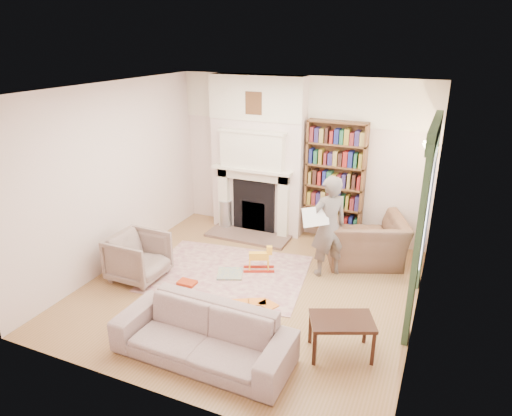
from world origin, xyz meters
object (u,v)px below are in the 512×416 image
at_px(bookcase, 335,176).
at_px(paraffin_heater, 226,214).
at_px(armchair_reading, 365,241).
at_px(sofa, 203,335).
at_px(man_reading, 329,226).
at_px(armchair_left, 138,257).
at_px(rocking_horse, 259,259).
at_px(coffee_table, 341,336).

bearing_deg(bookcase, paraffin_heater, -172.33).
xyz_separation_m(armchair_reading, sofa, (-1.20, -3.04, -0.09)).
height_order(man_reading, paraffin_heater, man_reading).
bearing_deg(sofa, armchair_left, 147.10).
xyz_separation_m(sofa, paraffin_heater, (-1.46, 3.43, -0.02)).
distance_m(man_reading, rocking_horse, 1.18).
xyz_separation_m(armchair_left, rocking_horse, (1.55, 0.91, -0.14)).
relative_size(armchair_reading, sofa, 0.58).
xyz_separation_m(armchair_left, man_reading, (2.52, 1.24, 0.44)).
bearing_deg(armchair_left, armchair_reading, -57.88).
height_order(paraffin_heater, rocking_horse, paraffin_heater).
relative_size(bookcase, armchair_left, 2.44).
bearing_deg(sofa, armchair_reading, 69.58).
height_order(man_reading, coffee_table, man_reading).
height_order(man_reading, rocking_horse, man_reading).
relative_size(bookcase, rocking_horse, 3.91).
height_order(armchair_reading, paraffin_heater, armchair_reading).
relative_size(armchair_left, paraffin_heater, 1.38).
bearing_deg(man_reading, rocking_horse, -23.30).
bearing_deg(coffee_table, sofa, -177.46).
distance_m(bookcase, coffee_table, 3.28).
distance_m(armchair_reading, armchair_left, 3.50).
bearing_deg(rocking_horse, armchair_left, -173.33).
distance_m(coffee_table, paraffin_heater, 3.96).
bearing_deg(paraffin_heater, armchair_reading, -8.33).
height_order(armchair_reading, armchair_left, armchair_reading).
xyz_separation_m(armchair_left, sofa, (1.77, -1.20, -0.05)).
xyz_separation_m(paraffin_heater, rocking_horse, (1.24, -1.32, -0.07)).
height_order(bookcase, rocking_horse, bookcase).
relative_size(bookcase, coffee_table, 2.64).
distance_m(armchair_reading, sofa, 3.27).
bearing_deg(man_reading, armchair_reading, -168.89).
bearing_deg(paraffin_heater, coffee_table, -43.88).
distance_m(sofa, man_reading, 2.60).
distance_m(sofa, coffee_table, 1.55).
relative_size(armchair_left, man_reading, 0.49).
bearing_deg(rocking_horse, coffee_table, -65.19).
bearing_deg(bookcase, coffee_table, -73.49).
bearing_deg(paraffin_heater, rocking_horse, -46.83).
relative_size(sofa, man_reading, 1.29).
xyz_separation_m(bookcase, man_reading, (0.25, -1.25, -0.39)).
height_order(armchair_left, rocking_horse, armchair_left).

